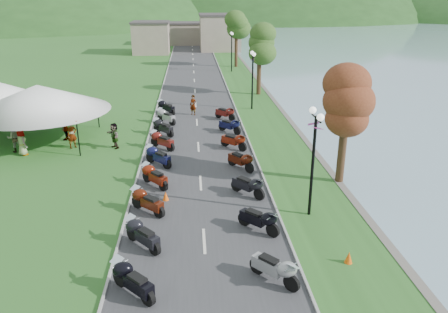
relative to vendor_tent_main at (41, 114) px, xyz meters
name	(u,v)px	position (x,y,z in m)	size (l,w,h in m)	color
road	(196,105)	(10.75, 9.93, -1.99)	(7.00, 120.00, 0.02)	#3D3D40
hills_backdrop	(190,17)	(10.75, 169.93, -2.00)	(360.00, 120.00, 76.00)	#285621
far_building	(181,34)	(8.75, 54.93, 0.50)	(18.00, 16.00, 5.00)	gray
moto_row_left	(147,218)	(8.28, -12.85, -1.45)	(2.60, 41.71, 1.10)	#331411
moto_row_right	(257,220)	(13.10, -13.38, -1.45)	(2.60, 38.40, 1.10)	#331411
vendor_tent_main	(41,114)	(0.00, 0.00, 0.00)	(6.32, 6.32, 4.00)	white
tree_lakeside	(345,120)	(18.40, -8.40, 1.51)	(2.53, 2.53, 7.02)	#3B6323
pedestrian_a	(74,148)	(2.34, -1.56, -2.00)	(0.67, 0.49, 1.83)	slate
pedestrian_b	(17,152)	(-1.17, -2.06, -2.00)	(0.93, 0.51, 1.92)	slate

